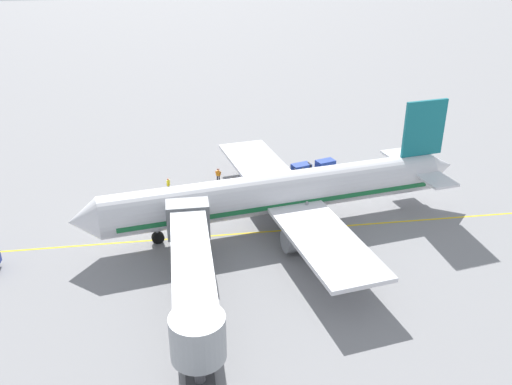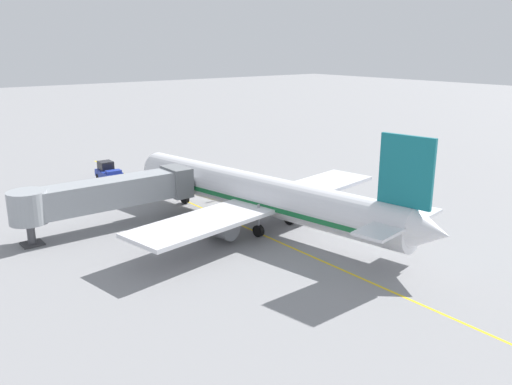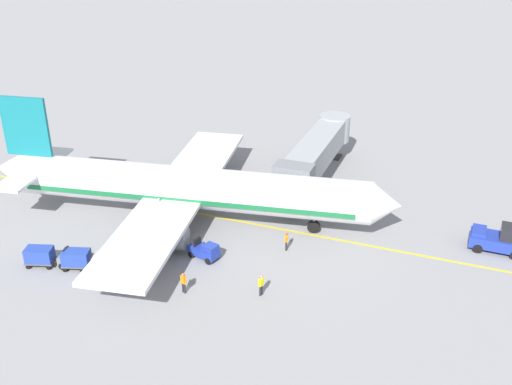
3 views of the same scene
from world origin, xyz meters
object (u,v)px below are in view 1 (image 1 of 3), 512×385
baggage_cart_third_in_train (325,165)px  ground_crew_loader (172,213)px  baggage_tug_lead (303,172)px  parked_airliner (280,193)px  baggage_tug_trailing (228,195)px  ground_crew_marshaller (218,175)px  jet_bridge (192,271)px  baggage_cart_front (279,172)px  baggage_cart_second_in_train (301,169)px  ground_crew_wing_walker (168,185)px

baggage_cart_third_in_train → ground_crew_loader: size_ratio=1.76×
baggage_tug_lead → baggage_cart_third_in_train: bearing=-73.6°
ground_crew_loader → parked_airliner: bearing=-99.8°
baggage_tug_trailing → baggage_cart_third_in_train: baggage_tug_trailing is taller
parked_airliner → ground_crew_marshaller: bearing=25.8°
jet_bridge → baggage_cart_front: (21.92, -10.39, -2.51)m
baggage_tug_trailing → ground_crew_loader: bearing=122.0°
baggage_tug_trailing → jet_bridge: bearing=166.1°
baggage_cart_third_in_train → jet_bridge: bearing=145.2°
baggage_cart_second_in_train → ground_crew_wing_walker: ground_crew_wing_walker is taller
baggage_tug_trailing → baggage_cart_second_in_train: size_ratio=0.91×
baggage_tug_lead → baggage_cart_front: 2.82m
baggage_cart_front → ground_crew_marshaller: ground_crew_marshaller is taller
parked_airliner → ground_crew_loader: (1.73, 10.02, -2.23)m
baggage_tug_trailing → ground_crew_wing_walker: bearing=63.1°
ground_crew_loader → baggage_cart_second_in_train: bearing=-59.4°
ground_crew_wing_walker → ground_crew_loader: 6.64m
ground_crew_loader → ground_crew_marshaller: (8.40, -5.13, 0.00)m
parked_airliner → baggage_cart_third_in_train: parked_airliner is taller
baggage_cart_front → ground_crew_marshaller: size_ratio=1.76×
jet_bridge → ground_crew_marshaller: jet_bridge is taller
parked_airliner → baggage_cart_second_in_train: bearing=-23.3°
ground_crew_loader → baggage_tug_lead: bearing=-60.1°
baggage_cart_front → baggage_tug_lead: bearing=-84.6°
ground_crew_loader → ground_crew_wing_walker: bearing=2.4°
parked_airliner → jet_bridge: bearing=144.5°
baggage_cart_front → jet_bridge: bearing=154.6°
baggage_tug_trailing → baggage_cart_second_in_train: 10.03m
ground_crew_wing_walker → parked_airliner: bearing=-129.1°
parked_airliner → baggage_tug_lead: 11.40m
baggage_cart_third_in_train → ground_crew_wing_walker: bearing=98.4°
parked_airliner → baggage_tug_trailing: (5.32, 4.29, -2.47)m
baggage_tug_lead → baggage_cart_third_in_train: size_ratio=0.89×
baggage_cart_second_in_train → baggage_cart_third_in_train: size_ratio=1.00×
baggage_tug_trailing → baggage_cart_third_in_train: bearing=-64.2°
jet_bridge → baggage_tug_trailing: jet_bridge is taller
baggage_cart_second_in_train → baggage_tug_trailing: bearing=119.6°
jet_bridge → baggage_tug_lead: size_ratio=6.58×
baggage_cart_second_in_train → baggage_cart_third_in_train: (0.69, -2.96, 0.00)m
baggage_tug_lead → baggage_cart_third_in_train: 2.93m
baggage_tug_lead → ground_crew_marshaller: 9.48m
jet_bridge → parked_airliner: bearing=-35.5°
ground_crew_wing_walker → baggage_tug_trailing: bearing=-116.9°
baggage_tug_lead → baggage_cart_front: bearing=95.4°
baggage_tug_trailing → ground_crew_marshaller: size_ratio=1.61×
baggage_cart_third_in_train → ground_crew_wing_walker: (-2.60, 17.68, 0.00)m
baggage_cart_third_in_train → ground_crew_loader: 19.71m
jet_bridge → baggage_cart_third_in_train: size_ratio=5.88×
baggage_cart_front → ground_crew_marshaller: (0.26, 6.68, 0.00)m
baggage_cart_third_in_train → ground_crew_marshaller: bearing=93.9°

